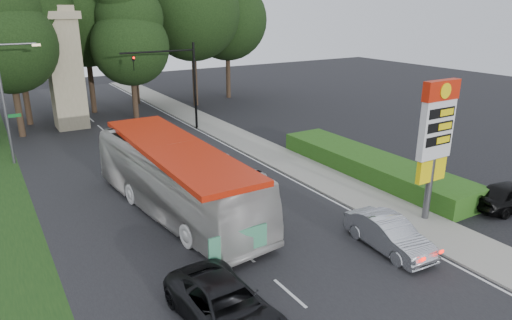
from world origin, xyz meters
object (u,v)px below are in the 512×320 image
traffic_signal_mast (180,75)px  transit_bus (176,180)px  gas_station_pylon (436,132)px  sedan_silver (389,234)px  streetlight_signs (7,97)px  suv_charcoal (226,307)px  monument (65,68)px

traffic_signal_mast → transit_bus: (-6.52, -14.91, -2.88)m
gas_station_pylon → sedan_silver: bearing=-164.2°
traffic_signal_mast → gas_station_pylon: bearing=-80.9°
streetlight_signs → suv_charcoal: bearing=-79.2°
monument → sedan_silver: 30.33m
monument → suv_charcoal: bearing=-91.5°
gas_station_pylon → monument: size_ratio=0.68×
monument → traffic_signal_mast: bearing=-38.0°
traffic_signal_mast → sedan_silver: bearing=-90.4°
streetlight_signs → traffic_signal_mast: bearing=8.9°
monument → sedan_silver: (7.50, -29.05, -4.39)m
traffic_signal_mast → suv_charcoal: 25.61m
traffic_signal_mast → monument: size_ratio=0.72×
traffic_signal_mast → sedan_silver: size_ratio=1.65×
gas_station_pylon → suv_charcoal: bearing=-171.3°
streetlight_signs → suv_charcoal: (4.19, -21.85, -3.71)m
sedan_silver → streetlight_signs: bearing=124.7°
gas_station_pylon → sedan_silver: (-3.70, -1.05, -3.73)m
traffic_signal_mast → sedan_silver: (-0.18, -23.05, -3.95)m
monument → suv_charcoal: monument is taller
monument → transit_bus: bearing=-86.8°
streetlight_signs → sedan_silver: (12.49, -21.06, -3.72)m
gas_station_pylon → sedan_silver: gas_station_pylon is taller
transit_bus → suv_charcoal: transit_bus is taller
gas_station_pylon → traffic_signal_mast: bearing=99.1°
suv_charcoal → gas_station_pylon: bearing=6.7°
transit_bus → traffic_signal_mast: bearing=59.8°
sedan_silver → gas_station_pylon: bearing=19.8°
monument → streetlight_signs: bearing=-122.0°
traffic_signal_mast → monument: (-7.68, 6.00, 0.43)m
traffic_signal_mast → suv_charcoal: (-8.48, -23.84, -3.94)m
streetlight_signs → transit_bus: 14.55m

